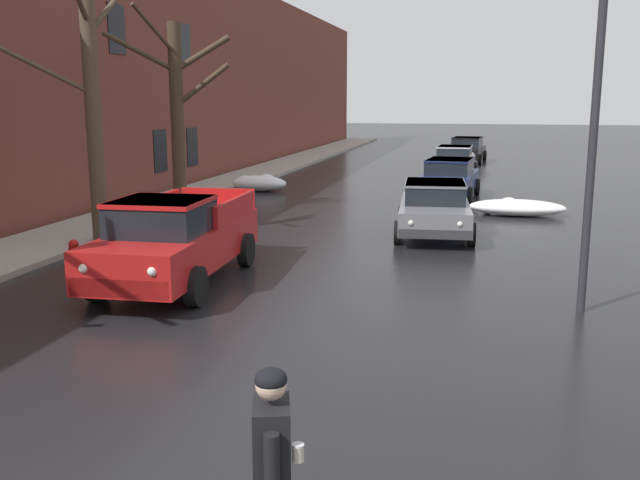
# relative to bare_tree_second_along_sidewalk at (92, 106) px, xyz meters

# --- Properties ---
(left_sidewalk_slab) EXTENTS (2.49, 80.00, 0.14)m
(left_sidewalk_slab) POSITION_rel_bare_tree_second_along_sidewalk_xyz_m (-1.24, 6.68, -3.35)
(left_sidewalk_slab) COLOR gray
(left_sidewalk_slab) RESTS_ON ground
(brick_townhouse_facade) EXTENTS (0.63, 80.00, 9.21)m
(brick_townhouse_facade) POSITION_rel_bare_tree_second_along_sidewalk_xyz_m (-2.99, 6.69, 1.19)
(brick_townhouse_facade) COLOR brown
(brick_townhouse_facade) RESTS_ON ground
(snow_bank_near_corner_left) EXTENTS (2.19, 1.08, 0.67)m
(snow_bank_near_corner_left) POSITION_rel_bare_tree_second_along_sidewalk_xyz_m (0.66, 10.84, -3.10)
(snow_bank_near_corner_left) COLOR white
(snow_bank_near_corner_left) RESTS_ON ground
(snow_bank_near_corner_right) EXTENTS (2.96, 1.30, 0.53)m
(snow_bank_near_corner_right) POSITION_rel_bare_tree_second_along_sidewalk_xyz_m (10.26, 7.02, -3.17)
(snow_bank_near_corner_right) COLOR white
(snow_bank_near_corner_right) RESTS_ON ground
(snow_bank_along_right_kerb) EXTENTS (1.77, 1.20, 0.83)m
(snow_bank_along_right_kerb) POSITION_rel_bare_tree_second_along_sidewalk_xyz_m (0.83, 5.13, -3.02)
(snow_bank_along_right_kerb) COLOR white
(snow_bank_along_right_kerb) RESTS_ON ground
(bare_tree_second_along_sidewalk) EXTENTS (1.82, 2.86, 6.53)m
(bare_tree_second_along_sidewalk) POSITION_rel_bare_tree_second_along_sidewalk_xyz_m (0.00, 0.00, 0.00)
(bare_tree_second_along_sidewalk) COLOR #4C3D2D
(bare_tree_second_along_sidewalk) RESTS_ON ground
(bare_tree_mid_block) EXTENTS (3.36, 2.15, 6.21)m
(bare_tree_mid_block) POSITION_rel_bare_tree_second_along_sidewalk_xyz_m (0.05, 4.83, -0.20)
(bare_tree_mid_block) COLOR #423323
(bare_tree_mid_block) RESTS_ON ground
(pickup_truck_red_approaching_near_lane) EXTENTS (2.26, 5.31, 1.76)m
(pickup_truck_red_approaching_near_lane) POSITION_rel_bare_tree_second_along_sidewalk_xyz_m (3.42, -3.08, -2.53)
(pickup_truck_red_approaching_near_lane) COLOR red
(pickup_truck_red_approaching_near_lane) RESTS_ON ground
(sedan_grey_parked_kerbside_close) EXTENTS (2.22, 4.23, 1.42)m
(sedan_grey_parked_kerbside_close) POSITION_rel_bare_tree_second_along_sidewalk_xyz_m (8.02, 3.10, -2.66)
(sedan_grey_parked_kerbside_close) COLOR slate
(sedan_grey_parked_kerbside_close) RESTS_ON ground
(sedan_darkblue_parked_kerbside_mid) EXTENTS (2.26, 4.56, 1.42)m
(sedan_darkblue_parked_kerbside_mid) POSITION_rel_bare_tree_second_along_sidewalk_xyz_m (8.03, 10.50, -2.66)
(sedan_darkblue_parked_kerbside_mid) COLOR navy
(sedan_darkblue_parked_kerbside_mid) RESTS_ON ground
(sedan_silver_parked_far_down_block) EXTENTS (2.03, 4.33, 1.42)m
(sedan_silver_parked_far_down_block) POSITION_rel_bare_tree_second_along_sidewalk_xyz_m (7.91, 17.82, -2.66)
(sedan_silver_parked_far_down_block) COLOR #B7B7BC
(sedan_silver_parked_far_down_block) RESTS_ON ground
(sedan_black_queued_behind_truck) EXTENTS (2.27, 4.45, 1.42)m
(sedan_black_queued_behind_truck) POSITION_rel_bare_tree_second_along_sidewalk_xyz_m (8.28, 25.57, -2.66)
(sedan_black_queued_behind_truck) COLOR black
(sedan_black_queued_behind_truck) RESTS_ON ground
(pedestrian_with_coffee) EXTENTS (0.46, 0.64, 1.76)m
(pedestrian_with_coffee) POSITION_rel_bare_tree_second_along_sidewalk_xyz_m (7.86, -11.27, -2.38)
(pedestrian_with_coffee) COLOR #2D2D33
(pedestrian_with_coffee) RESTS_ON ground
(fire_hydrant) EXTENTS (0.42, 0.22, 0.71)m
(fire_hydrant) POSITION_rel_bare_tree_second_along_sidewalk_xyz_m (0.99, -2.75, -3.06)
(fire_hydrant) COLOR red
(fire_hydrant) RESTS_ON ground
(street_lamp_post) EXTENTS (0.44, 0.24, 6.01)m
(street_lamp_post) POSITION_rel_bare_tree_second_along_sidewalk_xyz_m (10.96, -3.30, -0.05)
(street_lamp_post) COLOR #28282D
(street_lamp_post) RESTS_ON ground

